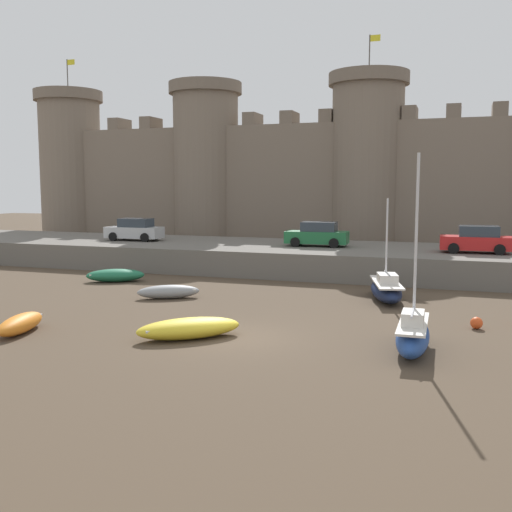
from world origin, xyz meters
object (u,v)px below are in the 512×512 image
at_px(sailboat_foreground_right, 413,334).
at_px(car_quay_centre_east, 476,240).
at_px(rowboat_midflat_right, 20,323).
at_px(sailboat_midflat_centre, 386,289).
at_px(rowboat_foreground_left, 115,275).
at_px(mooring_buoy_mid_mud, 476,323).
at_px(car_quay_centre_west, 135,230).
at_px(rowboat_near_channel_right, 169,291).
at_px(rowboat_near_channel_left, 189,328).
at_px(car_quay_west, 317,235).

height_order(sailboat_foreground_right, car_quay_centre_east, sailboat_foreground_right).
xyz_separation_m(rowboat_midflat_right, sailboat_midflat_centre, (12.46, 11.34, 0.18)).
height_order(rowboat_foreground_left, mooring_buoy_mid_mud, rowboat_foreground_left).
bearing_deg(rowboat_foreground_left, car_quay_centre_west, 113.03).
bearing_deg(rowboat_foreground_left, rowboat_near_channel_right, -34.32).
relative_size(sailboat_foreground_right, mooring_buoy_mid_mud, 13.99).
relative_size(rowboat_near_channel_left, rowboat_near_channel_right, 1.22).
relative_size(sailboat_foreground_right, car_quay_centre_east, 1.61).
height_order(sailboat_midflat_centre, car_quay_west, sailboat_midflat_centre).
distance_m(rowboat_foreground_left, car_quay_centre_west, 9.17).
height_order(mooring_buoy_mid_mud, car_quay_centre_west, car_quay_centre_west).
xyz_separation_m(sailboat_midflat_centre, rowboat_near_channel_right, (-10.36, -3.15, -0.19)).
relative_size(rowboat_foreground_left, rowboat_near_channel_right, 1.13).
height_order(rowboat_near_channel_left, mooring_buoy_mid_mud, rowboat_near_channel_left).
distance_m(rowboat_near_channel_left, car_quay_centre_east, 21.04).
bearing_deg(car_quay_west, sailboat_midflat_centre, -58.08).
height_order(rowboat_midflat_right, car_quay_centre_east, car_quay_centre_east).
xyz_separation_m(rowboat_foreground_left, car_quay_centre_west, (-3.50, 8.23, 2.00)).
bearing_deg(car_quay_centre_east, car_quay_centre_west, 178.83).
distance_m(rowboat_foreground_left, car_quay_west, 13.37).
distance_m(sailboat_foreground_right, rowboat_foreground_left, 20.22).
xyz_separation_m(sailboat_midflat_centre, rowboat_near_channel_left, (-5.98, -9.99, -0.15)).
distance_m(rowboat_midflat_right, rowboat_foreground_left, 12.31).
distance_m(sailboat_midflat_centre, car_quay_centre_east, 9.49).
xyz_separation_m(sailboat_foreground_right, car_quay_centre_east, (2.27, 17.45, 1.77)).
relative_size(sailboat_foreground_right, rowboat_foreground_left, 1.87).
height_order(sailboat_midflat_centre, car_quay_centre_west, sailboat_midflat_centre).
relative_size(rowboat_foreground_left, car_quay_centre_west, 0.86).
height_order(rowboat_foreground_left, car_quay_west, car_quay_west).
bearing_deg(rowboat_near_channel_left, mooring_buoy_mid_mud, 26.57).
bearing_deg(car_quay_west, rowboat_foreground_left, -139.97).
bearing_deg(rowboat_midflat_right, mooring_buoy_mid_mud, 21.10).
height_order(rowboat_foreground_left, car_quay_centre_west, car_quay_centre_west).
relative_size(rowboat_near_channel_right, car_quay_west, 0.76).
relative_size(sailboat_foreground_right, rowboat_near_channel_left, 1.73).
xyz_separation_m(sailboat_midflat_centre, car_quay_centre_west, (-19.25, 8.76, 1.85)).
distance_m(sailboat_foreground_right, car_quay_west, 19.81).
height_order(rowboat_midflat_right, mooring_buoy_mid_mud, rowboat_midflat_right).
bearing_deg(mooring_buoy_mid_mud, car_quay_west, 124.88).
distance_m(rowboat_near_channel_right, car_quay_west, 13.23).
height_order(mooring_buoy_mid_mud, car_quay_centre_east, car_quay_centre_east).
relative_size(mooring_buoy_mid_mud, car_quay_west, 0.11).
height_order(sailboat_midflat_centre, sailboat_foreground_right, sailboat_foreground_right).
relative_size(sailboat_midflat_centre, rowboat_near_channel_left, 1.30).
bearing_deg(mooring_buoy_mid_mud, rowboat_foreground_left, 164.61).
height_order(car_quay_centre_east, car_quay_west, same).
distance_m(sailboat_midflat_centre, car_quay_west, 10.79).
bearing_deg(rowboat_midflat_right, rowboat_near_channel_right, 75.58).
height_order(rowboat_near_channel_left, car_quay_centre_west, car_quay_centre_west).
height_order(rowboat_near_channel_left, car_quay_west, car_quay_west).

